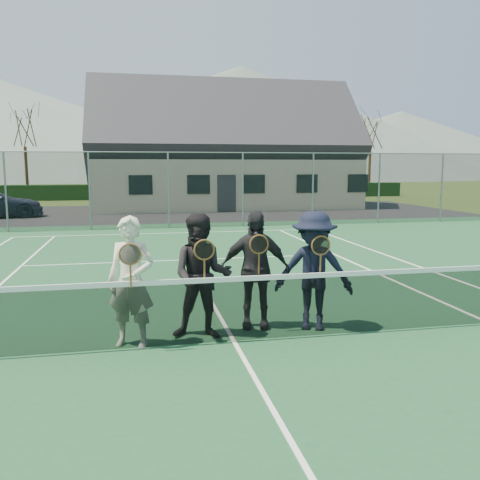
{
  "coord_description": "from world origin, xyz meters",
  "views": [
    {
      "loc": [
        -1.32,
        -6.75,
        2.49
      ],
      "look_at": [
        0.4,
        1.5,
        1.25
      ],
      "focal_mm": 38.0,
      "sensor_mm": 36.0,
      "label": 1
    }
  ],
  "objects": [
    {
      "name": "tree_c",
      "position": [
        2.0,
        33.0,
        5.79
      ],
      "size": [
        3.2,
        3.2,
        7.77
      ],
      "color": "#322212",
      "rests_on": "ground"
    },
    {
      "name": "perimeter_fence",
      "position": [
        0.0,
        13.5,
        1.52
      ],
      "size": [
        30.07,
        0.07,
        3.02
      ],
      "color": "slate",
      "rests_on": "ground"
    },
    {
      "name": "tree_b",
      "position": [
        -9.0,
        33.0,
        5.79
      ],
      "size": [
        3.2,
        3.2,
        7.77
      ],
      "color": "#382414",
      "rests_on": "ground"
    },
    {
      "name": "player_b",
      "position": [
        -0.41,
        0.3,
        0.92
      ],
      "size": [
        1.01,
        0.86,
        1.8
      ],
      "color": "black",
      "rests_on": "court_surface"
    },
    {
      "name": "player_d",
      "position": [
        1.29,
        0.34,
        0.92
      ],
      "size": [
        1.33,
        1.06,
        1.8
      ],
      "color": "black",
      "rests_on": "court_surface"
    },
    {
      "name": "tennis_net",
      "position": [
        0.0,
        0.0,
        0.54
      ],
      "size": [
        11.68,
        0.08,
        1.1
      ],
      "color": "slate",
      "rests_on": "ground"
    },
    {
      "name": "hill_centre",
      "position": [
        20.0,
        95.0,
        11.0
      ],
      "size": [
        120.0,
        120.0,
        22.0
      ],
      "primitive_type": "cone",
      "color": "#56675E",
      "rests_on": "ground"
    },
    {
      "name": "player_a",
      "position": [
        -1.4,
        0.15,
        0.92
      ],
      "size": [
        0.77,
        0.63,
        1.8
      ],
      "color": "silver",
      "rests_on": "court_surface"
    },
    {
      "name": "clubhouse",
      "position": [
        4.0,
        24.0,
        3.99
      ],
      "size": [
        15.6,
        8.2,
        7.7
      ],
      "color": "beige",
      "rests_on": "ground"
    },
    {
      "name": "hill_east",
      "position": [
        55.0,
        95.0,
        7.0
      ],
      "size": [
        90.0,
        90.0,
        14.0
      ],
      "primitive_type": "cone",
      "color": "#54645B",
      "rests_on": "ground"
    },
    {
      "name": "hedge_row",
      "position": [
        0.0,
        32.0,
        0.55
      ],
      "size": [
        40.0,
        1.2,
        1.1
      ],
      "primitive_type": "cube",
      "color": "black",
      "rests_on": "ground"
    },
    {
      "name": "player_c",
      "position": [
        0.44,
        0.62,
        0.92
      ],
      "size": [
        1.13,
        0.66,
        1.8
      ],
      "color": "black",
      "rests_on": "court_surface"
    },
    {
      "name": "ground",
      "position": [
        0.0,
        20.0,
        0.0
      ],
      "size": [
        220.0,
        220.0,
        0.0
      ],
      "primitive_type": "plane",
      "color": "#314518",
      "rests_on": "ground"
    },
    {
      "name": "tarmac_carpark",
      "position": [
        -4.0,
        20.0,
        0.01
      ],
      "size": [
        40.0,
        12.0,
        0.01
      ],
      "primitive_type": "cube",
      "color": "black",
      "rests_on": "ground"
    },
    {
      "name": "court_markings",
      "position": [
        0.0,
        0.0,
        0.02
      ],
      "size": [
        11.03,
        23.83,
        0.01
      ],
      "color": "white",
      "rests_on": "court_surface"
    },
    {
      "name": "court_surface",
      "position": [
        0.0,
        0.0,
        0.01
      ],
      "size": [
        30.0,
        30.0,
        0.02
      ],
      "primitive_type": "cube",
      "color": "#1C4C2B",
      "rests_on": "ground"
    },
    {
      "name": "hill_west",
      "position": [
        -25.0,
        95.0,
        9.0
      ],
      "size": [
        110.0,
        110.0,
        18.0
      ],
      "primitive_type": "cone",
      "color": "slate",
      "rests_on": "ground"
    },
    {
      "name": "tree_d",
      "position": [
        12.0,
        33.0,
        5.79
      ],
      "size": [
        3.2,
        3.2,
        7.77
      ],
      "color": "#382414",
      "rests_on": "ground"
    },
    {
      "name": "tree_e",
      "position": [
        18.0,
        33.0,
        5.79
      ],
      "size": [
        3.2,
        3.2,
        7.77
      ],
      "color": "#382514",
      "rests_on": "ground"
    }
  ]
}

